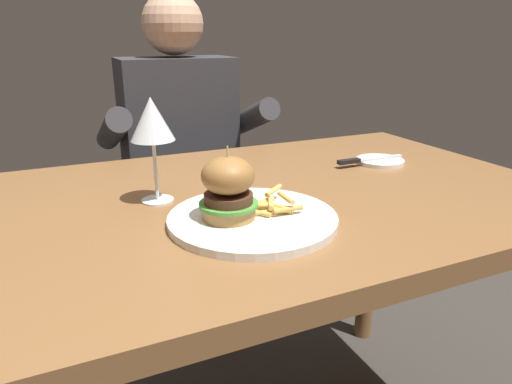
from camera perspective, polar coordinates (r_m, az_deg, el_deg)
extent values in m
cube|color=brown|center=(0.93, -1.34, -1.64)|extent=(1.33, 0.78, 0.04)
cylinder|color=brown|center=(1.63, 14.04, -6.85)|extent=(0.06, 0.06, 0.70)
cylinder|color=white|center=(0.79, -0.42, -3.37)|extent=(0.30, 0.30, 0.01)
cylinder|color=#B78447|center=(0.78, -3.43, -2.48)|extent=(0.09, 0.09, 0.02)
cylinder|color=#4C9338|center=(0.77, -3.45, -1.52)|extent=(0.10, 0.10, 0.01)
cylinder|color=#4C2D1E|center=(0.77, -3.46, -0.75)|extent=(0.08, 0.08, 0.02)
ellipsoid|color=#9C6A35|center=(0.76, -3.52, 2.07)|extent=(0.09, 0.09, 0.06)
cylinder|color=#CCB78C|center=(0.75, -3.56, 3.89)|extent=(0.00, 0.00, 0.05)
cylinder|color=#E0B251|center=(0.80, -0.45, -2.43)|extent=(0.05, 0.06, 0.01)
cylinder|color=gold|center=(0.79, 1.22, -2.58)|extent=(0.06, 0.02, 0.01)
cylinder|color=#E0B251|center=(0.81, 2.35, -1.72)|extent=(0.05, 0.06, 0.01)
cylinder|color=gold|center=(0.79, 4.02, -2.17)|extent=(0.06, 0.01, 0.01)
cylinder|color=#E0B251|center=(0.82, 0.73, -1.28)|extent=(0.05, 0.02, 0.01)
cylinder|color=#E0B251|center=(0.80, 2.79, -2.15)|extent=(0.05, 0.05, 0.01)
cylinder|color=#EABC5B|center=(0.80, 1.83, -1.41)|extent=(0.03, 0.05, 0.01)
cylinder|color=#EABC5B|center=(0.84, 2.20, 0.20)|extent=(0.05, 0.04, 0.01)
cylinder|color=#E0B251|center=(0.80, -0.59, -1.75)|extent=(0.07, 0.04, 0.01)
cylinder|color=#EABC5B|center=(0.81, 3.74, -0.72)|extent=(0.01, 0.06, 0.01)
cylinder|color=silver|center=(0.92, -12.17, -1.01)|extent=(0.06, 0.06, 0.00)
cylinder|color=silver|center=(0.90, -12.45, 2.65)|extent=(0.01, 0.01, 0.12)
cone|color=silver|center=(0.87, -12.92, 8.91)|extent=(0.08, 0.08, 0.08)
cylinder|color=white|center=(1.20, 15.24, 3.75)|extent=(0.12, 0.12, 0.01)
cube|color=silver|center=(1.20, 15.27, 4.10)|extent=(0.13, 0.01, 0.00)
cube|color=black|center=(1.14, 11.53, 3.77)|extent=(0.06, 0.02, 0.01)
cube|color=#282833|center=(1.73, -8.69, -9.39)|extent=(0.30, 0.22, 0.46)
cube|color=#333338|center=(1.56, -9.59, 6.66)|extent=(0.36, 0.20, 0.52)
sphere|color=tan|center=(1.52, -10.38, 20.01)|extent=(0.19, 0.19, 0.19)
cylinder|color=#333338|center=(1.43, -17.47, 7.37)|extent=(0.07, 0.34, 0.18)
cylinder|color=#333338|center=(1.54, -0.91, 9.08)|extent=(0.07, 0.34, 0.18)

